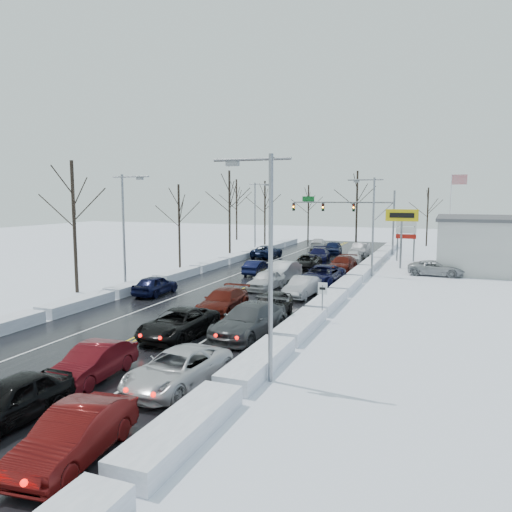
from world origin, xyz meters
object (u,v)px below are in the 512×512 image
at_px(traffic_signal_mast, 353,210).
at_px(flagpole, 452,207).
at_px(tires_plus_sign, 402,219).
at_px(queued_car_0, 12,423).
at_px(oncoming_car_0, 257,274).

bearing_deg(traffic_signal_mast, flagpole, 9.73).
relative_size(tires_plus_sign, flagpole, 0.60).
distance_m(tires_plus_sign, flagpole, 14.79).
bearing_deg(tires_plus_sign, flagpole, 71.56).
bearing_deg(flagpole, tires_plus_sign, -108.44).
bearing_deg(tires_plus_sign, traffic_signal_mast, 120.46).
relative_size(flagpole, queued_car_0, 2.24).
height_order(flagpole, oncoming_car_0, flagpole).
relative_size(tires_plus_sign, oncoming_car_0, 1.46).
relative_size(flagpole, oncoming_car_0, 2.43).
height_order(tires_plus_sign, flagpole, flagpole).
xyz_separation_m(tires_plus_sign, flagpole, (4.67, 14.01, 0.93)).
bearing_deg(queued_car_0, oncoming_car_0, 97.39).
xyz_separation_m(traffic_signal_mast, flagpole, (11.72, 2.01, 0.45)).
bearing_deg(flagpole, oncoming_car_0, -126.41).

